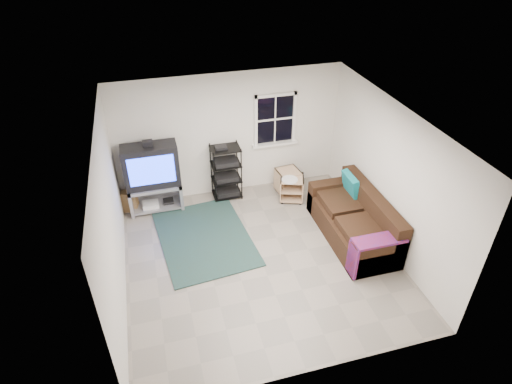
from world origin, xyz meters
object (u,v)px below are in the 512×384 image
object	(u,v)px
av_rack	(226,175)
side_table_left	(287,180)
side_table_right	(291,186)
sofa	(355,222)
tv_unit	(152,173)

from	to	relation	value
av_rack	side_table_left	size ratio (longest dim) A/B	2.20
av_rack	side_table_right	size ratio (longest dim) A/B	1.98
av_rack	side_table_left	distance (m)	1.32
side_table_left	side_table_right	size ratio (longest dim) A/B	0.90
side_table_left	side_table_right	world-z (taller)	side_table_right
av_rack	sofa	xyz separation A→B (m)	(1.99, -1.94, -0.17)
av_rack	sofa	bearing A→B (deg)	-44.32
side_table_right	sofa	xyz separation A→B (m)	(0.70, -1.50, 0.04)
side_table_left	side_table_right	xyz separation A→B (m)	(0.00, -0.27, 0.01)
side_table_left	sofa	size ratio (longest dim) A/B	0.25
tv_unit	side_table_right	xyz separation A→B (m)	(2.76, -0.40, -0.54)
sofa	side_table_left	bearing A→B (deg)	111.82
av_rack	side_table_right	xyz separation A→B (m)	(1.29, -0.44, -0.21)
side_table_right	av_rack	bearing A→B (deg)	161.01
tv_unit	side_table_left	size ratio (longest dim) A/B	2.84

